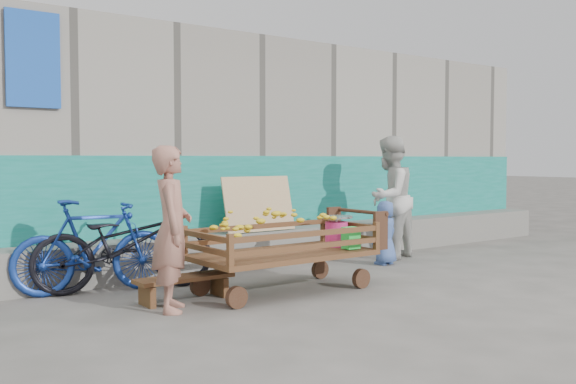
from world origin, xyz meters
TOP-DOWN VIEW (x-y plane):
  - ground at (0.00, 0.00)m, footprint 80.00×80.00m
  - building_wall at (-0.00, 4.05)m, footprint 12.00×3.50m
  - banana_cart at (-0.38, 0.82)m, footprint 2.03×0.93m
  - bench at (-1.35, 1.06)m, footprint 0.96×0.29m
  - vendor_man at (-1.62, 0.76)m, footprint 0.57×0.64m
  - woman at (2.12, 1.73)m, footprint 0.96×0.84m
  - child at (1.72, 1.41)m, footprint 0.44×0.32m
  - bicycle_dark at (-1.62, 1.85)m, footprint 1.95×1.04m
  - bicycle_blue at (-1.92, 1.91)m, footprint 1.65×0.77m

SIDE VIEW (x-z plane):
  - ground at x=0.00m, z-range 0.00..0.00m
  - bench at x=-1.35m, z-range 0.06..0.30m
  - child at x=1.72m, z-range 0.00..0.82m
  - bicycle_blue at x=-1.92m, z-range 0.00..0.96m
  - bicycle_dark at x=-1.62m, z-range 0.00..0.97m
  - banana_cart at x=-0.38m, z-range 0.15..1.02m
  - vendor_man at x=-1.62m, z-range 0.00..1.48m
  - woman at x=2.12m, z-range 0.00..1.67m
  - building_wall at x=0.00m, z-range -0.03..2.97m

